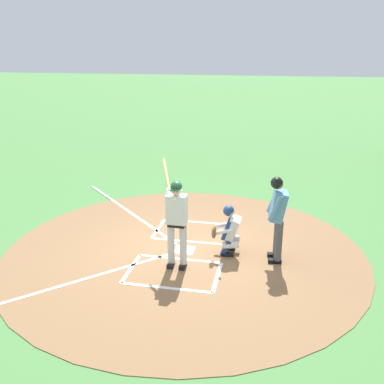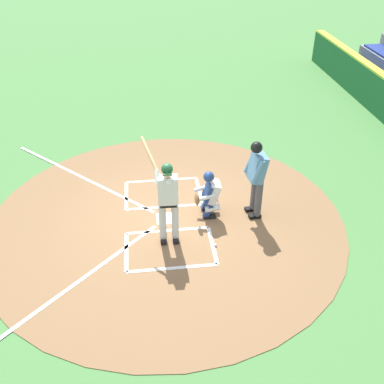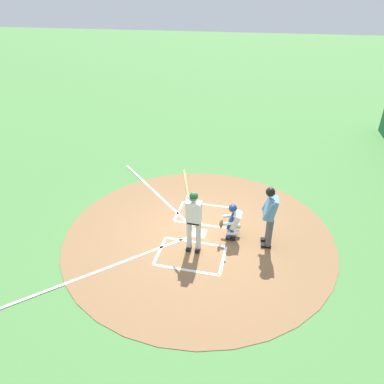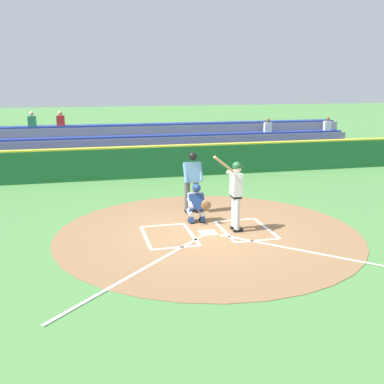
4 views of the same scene
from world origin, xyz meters
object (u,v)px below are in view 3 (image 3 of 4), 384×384
object	(u,v)px
baseball	(225,261)
batter	(193,217)
catcher	(232,221)
plate_umpire	(270,213)

from	to	relation	value
baseball	batter	bearing A→B (deg)	70.65
catcher	plate_umpire	world-z (taller)	plate_umpire
catcher	baseball	distance (m)	1.26
batter	catcher	size ratio (longest dim) A/B	1.88
batter	plate_umpire	bearing A→B (deg)	-70.89
plate_umpire	baseball	bearing A→B (deg)	134.14
baseball	catcher	bearing A→B (deg)	-1.84
plate_umpire	baseball	xyz separation A→B (m)	(-1.02, 1.05, -1.04)
batter	plate_umpire	xyz separation A→B (m)	(0.69, -1.99, -0.02)
batter	baseball	size ratio (longest dim) A/B	28.76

